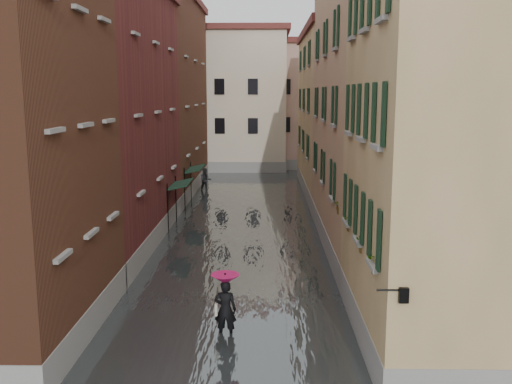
{
  "coord_description": "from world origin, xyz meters",
  "views": [
    {
      "loc": [
        1.25,
        -18.32,
        7.5
      ],
      "look_at": [
        0.77,
        7.34,
        3.0
      ],
      "focal_mm": 40.0,
      "sensor_mm": 36.0,
      "label": 1
    }
  ],
  "objects": [
    {
      "name": "pedestrian_far",
      "position": [
        -3.36,
        24.12,
        0.93
      ],
      "size": [
        1.07,
        0.94,
        1.86
      ],
      "primitive_type": "imported",
      "rotation": [
        0.0,
        0.0,
        0.3
      ],
      "color": "black",
      "rests_on": "ground"
    },
    {
      "name": "pedestrian_main",
      "position": [
        0.0,
        -1.79,
        1.21
      ],
      "size": [
        0.9,
        0.9,
        2.06
      ],
      "color": "black",
      "rests_on": "ground"
    },
    {
      "name": "window_planters",
      "position": [
        4.12,
        -0.8,
        3.51
      ],
      "size": [
        0.59,
        8.1,
        0.84
      ],
      "color": "brown",
      "rests_on": "ground"
    },
    {
      "name": "ground",
      "position": [
        0.0,
        0.0,
        0.0
      ],
      "size": [
        120.0,
        120.0,
        0.0
      ],
      "primitive_type": "plane",
      "color": "slate",
      "rests_on": "ground"
    },
    {
      "name": "building_left_mid",
      "position": [
        -7.0,
        9.0,
        6.25
      ],
      "size": [
        6.0,
        14.0,
        12.5
      ],
      "primitive_type": "cube",
      "color": "maroon",
      "rests_on": "ground"
    },
    {
      "name": "wall_lantern",
      "position": [
        4.33,
        -6.0,
        3.01
      ],
      "size": [
        0.71,
        0.22,
        0.35
      ],
      "color": "black",
      "rests_on": "ground"
    },
    {
      "name": "awning_far",
      "position": [
        -3.48,
        18.76,
        2.47
      ],
      "size": [
        1.09,
        3.13,
        2.8
      ],
      "color": "black",
      "rests_on": "ground"
    },
    {
      "name": "building_end_cream",
      "position": [
        -3.0,
        38.0,
        6.5
      ],
      "size": [
        12.0,
        9.0,
        13.0
      ],
      "primitive_type": "cube",
      "color": "beige",
      "rests_on": "ground"
    },
    {
      "name": "building_right_near",
      "position": [
        7.0,
        -2.0,
        5.75
      ],
      "size": [
        6.0,
        8.0,
        11.5
      ],
      "primitive_type": "cube",
      "color": "olive",
      "rests_on": "ground"
    },
    {
      "name": "awning_near",
      "position": [
        -3.49,
        12.37,
        2.46
      ],
      "size": [
        1.09,
        2.8,
        2.8
      ],
      "color": "black",
      "rests_on": "ground"
    },
    {
      "name": "building_right_far",
      "position": [
        7.0,
        24.0,
        5.75
      ],
      "size": [
        6.0,
        16.0,
        11.5
      ],
      "primitive_type": "cube",
      "color": "olive",
      "rests_on": "ground"
    },
    {
      "name": "building_left_far",
      "position": [
        -7.0,
        24.0,
        7.0
      ],
      "size": [
        6.0,
        16.0,
        14.0
      ],
      "primitive_type": "cube",
      "color": "brown",
      "rests_on": "ground"
    },
    {
      "name": "building_right_mid",
      "position": [
        7.0,
        9.0,
        6.5
      ],
      "size": [
        6.0,
        14.0,
        13.0
      ],
      "primitive_type": "cube",
      "color": "tan",
      "rests_on": "ground"
    },
    {
      "name": "floodwater",
      "position": [
        0.0,
        13.0,
        0.1
      ],
      "size": [
        10.0,
        60.0,
        0.2
      ],
      "primitive_type": "cube",
      "color": "#464C4D",
      "rests_on": "ground"
    },
    {
      "name": "building_end_pink",
      "position": [
        6.0,
        40.0,
        6.0
      ],
      "size": [
        10.0,
        9.0,
        12.0
      ],
      "primitive_type": "cube",
      "color": "tan",
      "rests_on": "ground"
    }
  ]
}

